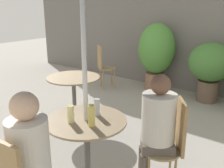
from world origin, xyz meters
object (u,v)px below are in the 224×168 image
seated_person_0 (31,154)px  bistro_chair_4 (103,63)px  potted_plant_1 (210,65)px  cafe_table_near (87,138)px  beer_glass_0 (97,107)px  bistro_chair_1 (172,140)px  seated_person_1 (157,124)px  potted_plant_0 (157,52)px  cafe_table_far (74,89)px  beer_glass_2 (91,116)px  beer_glass_1 (71,114)px

seated_person_0 → bistro_chair_4: bearing=-63.6°
bistro_chair_4 → potted_plant_1: potted_plant_1 is taller
cafe_table_near → beer_glass_0: beer_glass_0 is taller
seated_person_0 → bistro_chair_1: bearing=-123.3°
cafe_table_near → seated_person_1: bearing=34.6°
bistro_chair_1 → potted_plant_0: size_ratio=0.67×
cafe_table_near → seated_person_0: size_ratio=0.63×
cafe_table_far → beer_glass_0: beer_glass_0 is taller
potted_plant_0 → bistro_chair_4: bearing=-147.0°
potted_plant_0 → potted_plant_1: bearing=-1.9°
bistro_chair_1 → beer_glass_0: (-0.65, -0.32, 0.27)m
beer_glass_2 → potted_plant_1: 3.25m
cafe_table_far → bistro_chair_4: size_ratio=0.83×
cafe_table_far → bistro_chair_1: size_ratio=0.83×
bistro_chair_4 → potted_plant_1: size_ratio=0.84×
beer_glass_2 → cafe_table_near: bearing=152.7°
bistro_chair_1 → seated_person_0: (-0.61, -1.12, 0.17)m
cafe_table_near → seated_person_0: bearing=-85.4°
seated_person_1 → beer_glass_2: (-0.42, -0.44, 0.13)m
bistro_chair_1 → potted_plant_1: bearing=156.0°
cafe_table_near → beer_glass_1: size_ratio=4.79×
potted_plant_0 → cafe_table_near: bearing=-73.1°
bistro_chair_1 → beer_glass_0: bearing=-98.7°
seated_person_0 → beer_glass_1: 0.56m
beer_glass_1 → seated_person_0: bearing=-76.5°
seated_person_0 → beer_glass_2: size_ratio=6.20×
beer_glass_1 → beer_glass_2: beer_glass_2 is taller
bistro_chair_1 → seated_person_1: size_ratio=0.79×
beer_glass_1 → cafe_table_far: bearing=134.5°
beer_glass_2 → seated_person_1: bearing=46.6°
beer_glass_0 → cafe_table_far: bearing=144.4°
cafe_table_near → bistro_chair_4: bearing=126.2°
cafe_table_far → bistro_chair_4: (-0.75, 1.63, -0.01)m
beer_glass_0 → potted_plant_1: potted_plant_1 is taller
seated_person_1 → seated_person_0: bearing=-60.0°
bistro_chair_1 → seated_person_0: 1.28m
bistro_chair_1 → beer_glass_1: 0.98m
potted_plant_0 → potted_plant_1: potted_plant_0 is taller
bistro_chair_4 → beer_glass_2: bearing=165.7°
cafe_table_far → beer_glass_0: (1.17, -0.84, 0.27)m
cafe_table_far → bistro_chair_1: bearing=-16.0°
seated_person_0 → potted_plant_0: bearing=-79.8°
seated_person_0 → seated_person_1: 1.14m
cafe_table_far → seated_person_1: bearing=-19.6°
cafe_table_near → cafe_table_far: 1.52m
cafe_table_near → seated_person_1: size_ratio=0.64×
cafe_table_far → beer_glass_0: bearing=-35.6°
bistro_chair_1 → seated_person_1: seated_person_1 is taller
beer_glass_1 → beer_glass_2: bearing=15.4°
cafe_table_far → seated_person_0: (1.21, -1.64, 0.17)m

